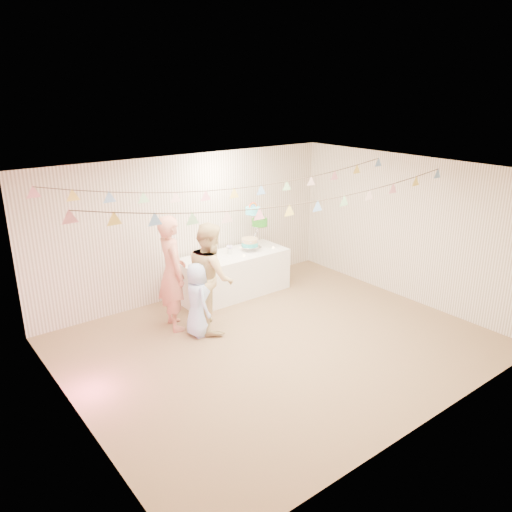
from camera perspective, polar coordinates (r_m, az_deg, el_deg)
floor at (r=7.73m, az=2.48°, el=-9.93°), size 6.00×6.00×0.00m
ceiling at (r=6.86m, az=2.79°, el=9.44°), size 6.00×6.00×0.00m
back_wall at (r=9.15m, az=-7.52°, el=3.38°), size 6.00×6.00×0.00m
front_wall at (r=5.68m, az=19.25°, el=-7.57°), size 6.00×6.00×0.00m
left_wall at (r=5.87m, az=-20.58°, el=-6.84°), size 5.00×5.00×0.00m
right_wall at (r=9.33m, az=16.89°, el=3.02°), size 5.00×5.00×0.00m
table at (r=9.31m, az=-2.66°, el=-2.09°), size 2.10×0.84×0.79m
cake_stand at (r=9.41m, az=-0.16°, el=3.16°), size 0.75×0.44×0.84m
cake_bottom at (r=9.37m, az=-0.66°, el=0.96°), size 0.31×0.31×0.15m
cake_middle at (r=9.60m, az=0.37°, el=3.08°), size 0.27×0.27×0.22m
cake_top_tier at (r=9.30m, az=-0.34°, el=4.28°), size 0.25×0.25×0.19m
platter at (r=8.88m, az=-5.17°, el=-0.68°), size 0.38×0.38×0.02m
posy at (r=9.18m, az=-3.05°, el=0.53°), size 0.15×0.15×0.17m
person_adult_a at (r=7.96m, az=-9.55°, el=-1.90°), size 0.56×0.75×1.87m
person_adult_b at (r=7.89m, az=-5.21°, el=-2.36°), size 0.89×1.01×1.75m
person_child at (r=7.79m, az=-6.72°, el=-4.94°), size 0.46×0.63×1.19m
bunting_back at (r=7.76m, az=-2.55°, el=8.69°), size 5.60×1.10×0.40m
bunting_front at (r=6.77m, az=3.85°, el=6.87°), size 5.60×0.90×0.36m
tealight_0 at (r=8.64m, az=-6.47°, el=-1.00°), size 0.04×0.04×0.03m
tealight_1 at (r=9.13m, az=-5.14°, el=0.15°), size 0.04×0.04×0.03m
tealight_2 at (r=9.05m, az=-1.38°, el=0.06°), size 0.04×0.04×0.03m
tealight_3 at (r=9.53m, az=-1.73°, el=1.04°), size 0.04×0.04×0.03m
tealight_4 at (r=9.50m, az=1.98°, el=0.98°), size 0.04×0.04×0.03m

